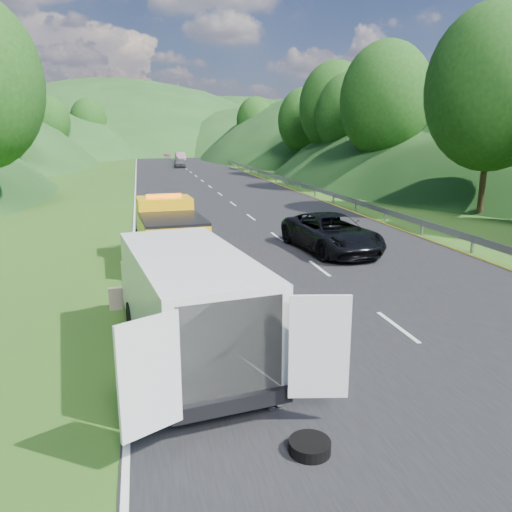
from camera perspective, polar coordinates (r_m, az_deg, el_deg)
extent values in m
plane|color=#38661E|center=(14.55, 1.51, -6.27)|extent=(320.00, 320.00, 0.00)
cube|color=black|center=(53.83, -6.16, 8.53)|extent=(14.00, 200.00, 0.02)
cube|color=gray|center=(67.32, -1.23, 9.67)|extent=(0.06, 140.00, 1.52)
cylinder|color=black|center=(22.02, -13.03, 1.75)|extent=(0.43, 1.04, 1.02)
cylinder|color=black|center=(22.23, -8.06, 2.09)|extent=(0.43, 1.04, 1.02)
cylinder|color=black|center=(18.07, -12.03, -0.84)|extent=(0.43, 1.04, 1.02)
cylinder|color=black|center=(18.32, -6.01, -0.40)|extent=(0.43, 1.04, 1.02)
cube|color=#FFB80D|center=(21.08, -10.37, 4.02)|extent=(2.30, 1.78, 1.93)
cube|color=#FFB80D|center=(18.90, -9.48, 2.14)|extent=(2.48, 3.61, 1.32)
cube|color=black|center=(18.76, -9.57, 4.26)|extent=(2.48, 3.61, 0.10)
cube|color=black|center=(22.37, -10.69, 3.12)|extent=(2.11, 1.36, 0.71)
cube|color=black|center=(23.01, -10.84, 2.89)|extent=(2.14, 0.35, 0.51)
cube|color=#FFB80D|center=(22.61, -10.87, 4.92)|extent=(2.08, 0.94, 1.11)
cube|color=orange|center=(20.93, -10.49, 6.76)|extent=(1.44, 0.35, 0.16)
cube|color=black|center=(21.72, -10.64, 5.25)|extent=(1.93, 0.22, 0.91)
cylinder|color=black|center=(13.10, -13.68, -6.96)|extent=(0.45, 0.92, 0.88)
cylinder|color=black|center=(13.46, -5.28, -6.04)|extent=(0.45, 0.92, 0.88)
cylinder|color=black|center=(9.72, -10.60, -14.46)|extent=(0.45, 0.92, 0.88)
cylinder|color=black|center=(10.20, 0.64, -12.79)|extent=(0.45, 0.92, 0.88)
cube|color=silver|center=(11.07, -7.51, -4.84)|extent=(3.03, 5.97, 2.03)
cube|color=silver|center=(14.03, -10.40, -2.79)|extent=(2.31, 1.29, 1.10)
cube|color=black|center=(13.59, -10.39, 0.51)|extent=(2.06, 0.65, 0.91)
cube|color=black|center=(8.56, -2.96, -10.54)|extent=(1.86, 0.37, 1.76)
cube|color=silver|center=(7.84, -12.03, -13.28)|extent=(0.95, 0.55, 1.87)
cube|color=silver|center=(8.66, 7.24, -10.32)|extent=(1.03, 0.28, 1.87)
cube|color=black|center=(8.92, -2.65, -16.60)|extent=(2.20, 0.47, 0.27)
imported|color=silver|center=(15.62, -10.56, -5.07)|extent=(0.49, 0.66, 1.76)
imported|color=#CCCA6C|center=(13.42, -6.74, -8.15)|extent=(0.51, 0.44, 0.91)
imported|color=black|center=(9.78, 2.06, -17.01)|extent=(1.15, 0.93, 1.55)
cube|color=#5D5846|center=(15.13, -15.71, -4.71)|extent=(0.41, 0.24, 0.64)
cylinder|color=black|center=(8.69, 6.14, -21.48)|extent=(0.69, 0.69, 0.20)
imported|color=black|center=(21.96, 8.53, 0.56)|extent=(3.30, 5.99, 1.59)
imported|color=#4A4A4F|center=(74.81, -8.69, 9.95)|extent=(1.61, 4.00, 1.36)
imported|color=#7E5467|center=(91.83, -8.61, 10.67)|extent=(1.66, 4.76, 1.57)
imported|color=#944A62|center=(105.17, -10.20, 11.00)|extent=(1.79, 4.40, 1.28)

